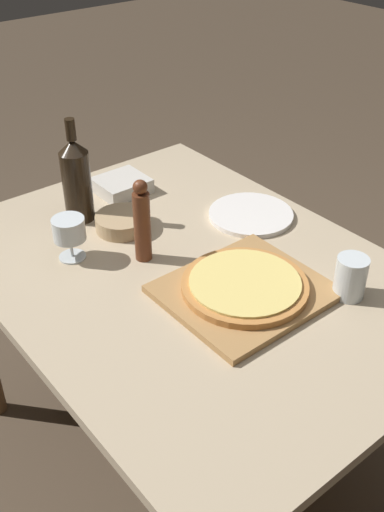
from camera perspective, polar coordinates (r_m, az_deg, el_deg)
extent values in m
plane|color=#4C3D2D|center=(2.10, -0.19, -18.38)|extent=(12.00, 12.00, 0.00)
cube|color=tan|center=(1.57, -0.24, -1.68)|extent=(0.95, 1.29, 0.03)
cylinder|color=brown|center=(2.37, -1.27, 1.08)|extent=(0.06, 0.06, 0.73)
cube|color=#A87A47|center=(1.47, 5.01, -3.38)|extent=(0.38, 0.34, 0.02)
cylinder|color=#BC7A3D|center=(1.46, 5.05, -2.82)|extent=(0.31, 0.31, 0.02)
cylinder|color=#E0C66B|center=(1.45, 5.07, -2.44)|extent=(0.27, 0.27, 0.01)
cylinder|color=black|center=(1.75, -10.86, 6.53)|extent=(0.08, 0.08, 0.21)
cone|color=black|center=(1.70, -11.32, 10.20)|extent=(0.08, 0.08, 0.04)
cylinder|color=black|center=(1.68, -11.51, 11.73)|extent=(0.03, 0.03, 0.06)
cylinder|color=#5B2D19|center=(1.55, -4.75, 2.77)|extent=(0.04, 0.04, 0.19)
sphere|color=#5B2D19|center=(1.50, -4.96, 6.56)|extent=(0.04, 0.04, 0.04)
cylinder|color=silver|center=(1.63, -11.31, -0.05)|extent=(0.07, 0.07, 0.00)
cylinder|color=silver|center=(1.62, -11.42, 0.81)|extent=(0.01, 0.01, 0.05)
cylinder|color=silver|center=(1.59, -11.65, 2.53)|extent=(0.09, 0.09, 0.06)
cylinder|color=tan|center=(1.72, -6.68, 3.22)|extent=(0.15, 0.15, 0.04)
cylinder|color=silver|center=(1.49, 14.86, -1.96)|extent=(0.08, 0.08, 0.11)
cylinder|color=white|center=(1.79, 5.63, 3.95)|extent=(0.25, 0.25, 0.01)
cube|color=beige|center=(1.92, -6.71, 6.72)|extent=(0.15, 0.14, 0.05)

